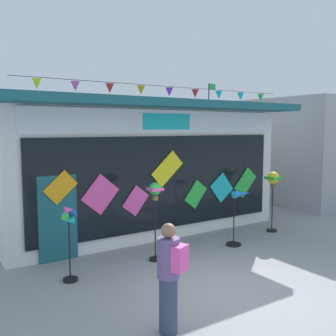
{
  "coord_description": "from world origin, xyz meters",
  "views": [
    {
      "loc": [
        -4.83,
        -5.31,
        3.07
      ],
      "look_at": [
        0.79,
        3.27,
        1.99
      ],
      "focal_mm": 40.89,
      "sensor_mm": 36.0,
      "label": 1
    }
  ],
  "objects_px": {
    "kite_shop_building": "(119,163)",
    "wind_spinner_center_left": "(239,208)",
    "wind_spinner_center_right": "(273,183)",
    "wind_spinner_left": "(155,199)",
    "wind_spinner_far_left": "(70,232)",
    "person_near_camera": "(169,276)"
  },
  "relations": [
    {
      "from": "wind_spinner_center_left",
      "to": "person_near_camera",
      "type": "xyz_separation_m",
      "value": [
        -3.96,
        -2.67,
        -0.08
      ]
    },
    {
      "from": "wind_spinner_center_left",
      "to": "person_near_camera",
      "type": "height_order",
      "value": "person_near_camera"
    },
    {
      "from": "wind_spinner_center_left",
      "to": "wind_spinner_center_right",
      "type": "relative_size",
      "value": 0.81
    },
    {
      "from": "wind_spinner_center_left",
      "to": "wind_spinner_center_right",
      "type": "distance_m",
      "value": 1.83
    },
    {
      "from": "wind_spinner_left",
      "to": "wind_spinner_center_right",
      "type": "height_order",
      "value": "wind_spinner_left"
    },
    {
      "from": "wind_spinner_center_left",
      "to": "wind_spinner_center_right",
      "type": "bearing_deg",
      "value": 12.83
    },
    {
      "from": "kite_shop_building",
      "to": "wind_spinner_center_left",
      "type": "xyz_separation_m",
      "value": [
        1.4,
        -4.28,
        -0.95
      ]
    },
    {
      "from": "wind_spinner_center_right",
      "to": "wind_spinner_far_left",
      "type": "bearing_deg",
      "value": -176.66
    },
    {
      "from": "kite_shop_building",
      "to": "wind_spinner_far_left",
      "type": "relative_size",
      "value": 5.6
    },
    {
      "from": "wind_spinner_left",
      "to": "person_near_camera",
      "type": "height_order",
      "value": "wind_spinner_left"
    },
    {
      "from": "wind_spinner_center_right",
      "to": "person_near_camera",
      "type": "height_order",
      "value": "wind_spinner_center_right"
    },
    {
      "from": "wind_spinner_far_left",
      "to": "person_near_camera",
      "type": "distance_m",
      "value": 2.76
    },
    {
      "from": "wind_spinner_left",
      "to": "wind_spinner_center_left",
      "type": "height_order",
      "value": "wind_spinner_left"
    },
    {
      "from": "wind_spinner_center_right",
      "to": "wind_spinner_left",
      "type": "bearing_deg",
      "value": -176.68
    },
    {
      "from": "kite_shop_building",
      "to": "wind_spinner_left",
      "type": "relative_size",
      "value": 4.73
    },
    {
      "from": "wind_spinner_left",
      "to": "wind_spinner_center_left",
      "type": "relative_size",
      "value": 1.26
    },
    {
      "from": "wind_spinner_center_right",
      "to": "wind_spinner_center_left",
      "type": "bearing_deg",
      "value": -167.17
    },
    {
      "from": "kite_shop_building",
      "to": "wind_spinner_center_left",
      "type": "height_order",
      "value": "kite_shop_building"
    },
    {
      "from": "wind_spinner_far_left",
      "to": "wind_spinner_center_left",
      "type": "distance_m",
      "value": 4.55
    },
    {
      "from": "kite_shop_building",
      "to": "wind_spinner_left",
      "type": "distance_m",
      "value": 4.3
    },
    {
      "from": "kite_shop_building",
      "to": "wind_spinner_center_left",
      "type": "relative_size",
      "value": 5.97
    },
    {
      "from": "kite_shop_building",
      "to": "wind_spinner_center_left",
      "type": "distance_m",
      "value": 4.61
    }
  ]
}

